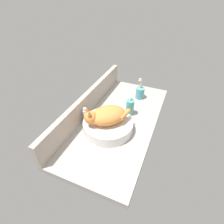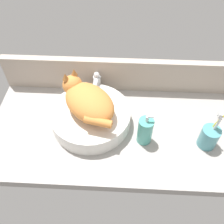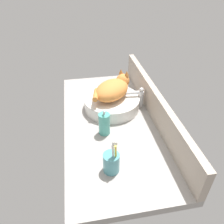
% 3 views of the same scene
% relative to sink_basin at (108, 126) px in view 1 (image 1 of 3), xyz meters
% --- Properties ---
extents(ground_plane, '(1.17, 0.56, 0.04)m').
position_rel_sink_basin_xyz_m(ground_plane, '(0.14, -0.03, -0.06)').
color(ground_plane, '#9E9993').
extents(backsplash_panel, '(1.17, 0.04, 0.17)m').
position_rel_sink_basin_xyz_m(backsplash_panel, '(0.14, 0.23, 0.05)').
color(backsplash_panel, '#AD9E8E').
rests_on(backsplash_panel, ground_plane).
extents(sink_basin, '(0.35, 0.35, 0.08)m').
position_rel_sink_basin_xyz_m(sink_basin, '(0.00, 0.00, 0.00)').
color(sink_basin, silver).
rests_on(sink_basin, ground_plane).
extents(cat, '(0.30, 0.30, 0.14)m').
position_rel_sink_basin_xyz_m(cat, '(-0.01, 0.01, 0.10)').
color(cat, orange).
rests_on(cat, sink_basin).
extents(faucet, '(0.04, 0.12, 0.14)m').
position_rel_sink_basin_xyz_m(faucet, '(0.01, 0.17, 0.03)').
color(faucet, silver).
rests_on(faucet, ground_plane).
extents(soap_dispenser, '(0.06, 0.06, 0.16)m').
position_rel_sink_basin_xyz_m(soap_dispenser, '(0.23, -0.08, 0.03)').
color(soap_dispenser, teal).
rests_on(soap_dispenser, ground_plane).
extents(toothbrush_cup, '(0.08, 0.08, 0.19)m').
position_rel_sink_basin_xyz_m(toothbrush_cup, '(0.50, -0.09, 0.01)').
color(toothbrush_cup, teal).
rests_on(toothbrush_cup, ground_plane).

